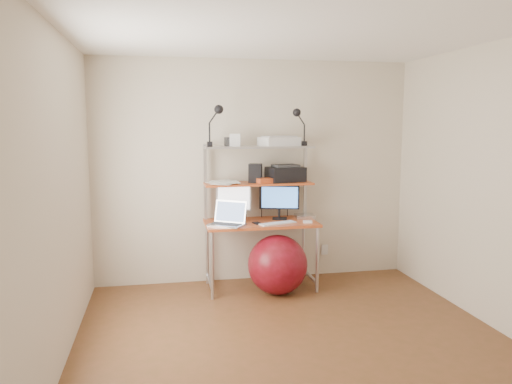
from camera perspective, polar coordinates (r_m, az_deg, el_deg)
room at (r=3.93m, az=4.82°, el=-0.13°), size 3.60×3.60×3.60m
computer_desk at (r=5.42m, az=0.42°, el=-1.05°), size 1.20×0.60×1.57m
wall_outlet at (r=6.04m, az=7.85°, el=-6.53°), size 0.08×0.01×0.12m
monitor_silver at (r=5.41m, az=-2.56°, el=-0.99°), size 0.38×0.14×0.42m
monitor_black at (r=5.51m, az=2.68°, el=-0.85°), size 0.43×0.17×0.44m
laptop at (r=5.24m, az=-3.15°, el=-3.18°), size 0.45×0.43×0.31m
keyboard at (r=5.29m, az=2.50°, el=-3.59°), size 0.42×0.25×0.01m
mouse at (r=5.36m, az=5.93°, el=-3.40°), size 0.10×0.06×0.03m
mac_mini at (r=5.63m, az=5.59°, el=-2.78°), size 0.22×0.22×0.04m
phone at (r=5.29m, az=0.14°, el=-3.60°), size 0.10×0.14×0.01m
printer at (r=5.56m, az=3.39°, el=2.11°), size 0.44×0.34×0.19m
nas_cube at (r=5.46m, az=-0.08°, el=2.17°), size 0.17×0.17×0.20m
red_box at (r=5.42m, az=1.08°, el=1.32°), size 0.22×0.18×0.05m
scanner at (r=5.50m, az=2.67°, el=5.85°), size 0.47×0.37×0.11m
box_white at (r=5.38m, az=-2.40°, el=5.97°), size 0.13×0.12×0.13m
box_grey at (r=5.39m, az=-3.03°, el=5.77°), size 0.11×0.11×0.10m
clip_lamp_left at (r=5.25m, az=-4.50°, el=8.63°), size 0.17×0.10×0.43m
clip_lamp_right at (r=5.48m, az=4.86°, el=8.36°), size 0.16×0.09×0.40m
exercise_ball at (r=5.32m, az=2.48°, el=-8.29°), size 0.63×0.63×0.63m
paper_stack at (r=5.39m, az=-3.71°, el=1.12°), size 0.35×0.42×0.02m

